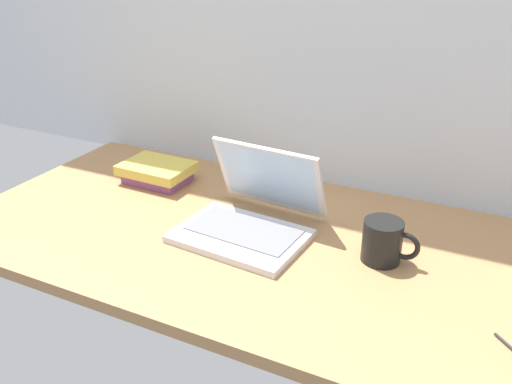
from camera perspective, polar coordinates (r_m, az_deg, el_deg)
The scene contains 4 objects.
desk at distance 1.33m, azimuth 1.03°, elevation -5.47°, with size 1.60×0.76×0.03m.
laptop at distance 1.33m, azimuth -0.56°, elevation -2.47°, with size 0.33×0.32×0.21m.
coffee_mug at distance 1.24m, azimuth 13.50°, elevation -5.11°, with size 0.13×0.09×0.10m.
book_stack at distance 1.64m, azimuth -10.53°, elevation 2.12°, with size 0.21×0.16×0.06m.
Camera 1 is at (0.48, -1.04, 0.70)m, focal length 37.36 mm.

